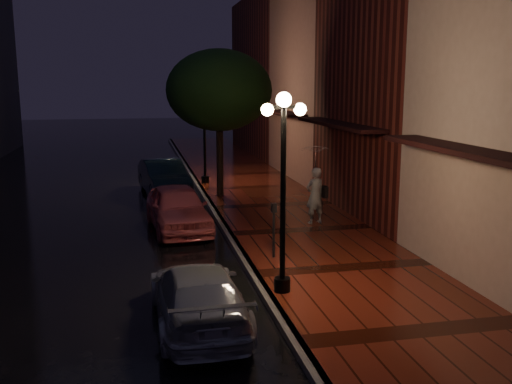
{
  "coord_description": "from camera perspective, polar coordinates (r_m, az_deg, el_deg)",
  "views": [
    {
      "loc": [
        -2.66,
        -16.49,
        4.65
      ],
      "look_at": [
        0.82,
        0.0,
        1.4
      ],
      "focal_mm": 40.0,
      "sensor_mm": 36.0,
      "label": 1
    }
  ],
  "objects": [
    {
      "name": "ground",
      "position": [
        17.34,
        -2.65,
        -4.65
      ],
      "size": [
        120.0,
        120.0,
        0.0
      ],
      "primitive_type": "plane",
      "color": "black",
      "rests_on": "ground"
    },
    {
      "name": "sidewalk",
      "position": [
        17.81,
        4.53,
        -4.01
      ],
      "size": [
        4.5,
        60.0,
        0.15
      ],
      "primitive_type": "cube",
      "color": "#4D190D",
      "rests_on": "ground"
    },
    {
      "name": "curb",
      "position": [
        17.32,
        -2.65,
        -4.42
      ],
      "size": [
        0.25,
        60.0,
        0.15
      ],
      "primitive_type": "cube",
      "color": "#595451",
      "rests_on": "ground"
    },
    {
      "name": "storefront_mid",
      "position": [
        20.88,
        16.08,
        12.83
      ],
      "size": [
        5.0,
        8.0,
        11.0
      ],
      "primitive_type": "cube",
      "color": "#511914",
      "rests_on": "ground"
    },
    {
      "name": "storefront_far",
      "position": [
        28.2,
        8.27,
        10.5
      ],
      "size": [
        5.0,
        8.0,
        9.0
      ],
      "primitive_type": "cube",
      "color": "#8C5951",
      "rests_on": "ground"
    },
    {
      "name": "storefront_extra",
      "position": [
        37.75,
        2.99,
        11.44
      ],
      "size": [
        5.0,
        12.0,
        10.0
      ],
      "primitive_type": "cube",
      "color": "#511914",
      "rests_on": "ground"
    },
    {
      "name": "streetlamp_near",
      "position": [
        12.06,
        2.73,
        1.1
      ],
      "size": [
        0.96,
        0.36,
        4.31
      ],
      "color": "black",
      "rests_on": "sidewalk"
    },
    {
      "name": "streetlamp_far",
      "position": [
        25.75,
        -5.18,
        6.31
      ],
      "size": [
        0.96,
        0.36,
        4.31
      ],
      "color": "black",
      "rests_on": "sidewalk"
    },
    {
      "name": "street_tree",
      "position": [
        22.72,
        -3.68,
        9.87
      ],
      "size": [
        4.16,
        4.16,
        5.8
      ],
      "color": "black",
      "rests_on": "sidewalk"
    },
    {
      "name": "pink_car",
      "position": [
        18.27,
        -7.83,
        -1.59
      ],
      "size": [
        2.09,
        4.41,
        1.45
      ],
      "primitive_type": "imported",
      "rotation": [
        0.0,
        0.0,
        0.09
      ],
      "color": "#C65156",
      "rests_on": "ground"
    },
    {
      "name": "navy_car",
      "position": [
        24.15,
        -9.2,
        1.44
      ],
      "size": [
        2.16,
        4.63,
        1.47
      ],
      "primitive_type": "imported",
      "rotation": [
        0.0,
        0.0,
        0.14
      ],
      "color": "black",
      "rests_on": "ground"
    },
    {
      "name": "silver_car",
      "position": [
        11.26,
        -5.83,
        -10.22
      ],
      "size": [
        1.77,
        4.19,
        1.21
      ],
      "primitive_type": "imported",
      "rotation": [
        0.0,
        0.0,
        3.16
      ],
      "color": "#9C9DA4",
      "rests_on": "ground"
    },
    {
      "name": "woman_with_umbrella",
      "position": [
        18.32,
        5.98,
        2.03
      ],
      "size": [
        1.06,
        1.08,
        2.56
      ],
      "rotation": [
        0.0,
        0.0,
        3.41
      ],
      "color": "white",
      "rests_on": "sidewalk"
    },
    {
      "name": "parking_meter",
      "position": [
        14.79,
        1.8,
        -3.29
      ],
      "size": [
        0.14,
        0.11,
        1.44
      ],
      "rotation": [
        0.0,
        0.0,
        0.08
      ],
      "color": "black",
      "rests_on": "sidewalk"
    }
  ]
}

